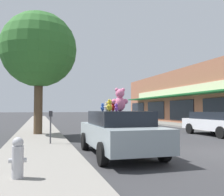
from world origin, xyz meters
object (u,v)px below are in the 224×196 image
Objects in this scene: teddy_bear_giant at (120,100)px; teddy_bear_blue at (103,107)px; teddy_bear_purple at (116,107)px; teddy_bear_cream at (107,106)px; plush_art_car at (119,132)px; parking_meter at (51,123)px; teddy_bear_yellow at (110,105)px; fire_hydrant at (18,158)px; parked_car_far_center at (217,122)px; street_tree at (39,50)px; teddy_bear_red at (113,106)px.

teddy_bear_giant reaches higher than teddy_bear_blue.
teddy_bear_cream is at bearing -148.26° from teddy_bear_purple.
teddy_bear_blue is at bearing -1.38° from teddy_bear_giant.
plush_art_car is 3.11m from parking_meter.
plush_art_car is at bearing 108.87° from teddy_bear_blue.
teddy_bear_yellow is (-0.47, -0.37, -0.19)m from teddy_bear_giant.
teddy_bear_yellow is 0.47× the size of fire_hydrant.
teddy_bear_blue is 0.33× the size of fire_hydrant.
teddy_bear_giant reaches higher than parking_meter.
plush_art_car is at bearing 72.69° from teddy_bear_giant.
teddy_bear_yellow is at bearing -149.73° from parked_car_far_center.
teddy_bear_purple is at bearing 53.50° from teddy_bear_blue.
teddy_bear_yellow is at bearing 43.09° from fire_hydrant.
teddy_bear_cream is 3.76m from fire_hydrant.
parked_car_far_center is at bearing 33.87° from fire_hydrant.
parking_meter is at bearing -83.35° from street_tree.
teddy_bear_blue is (-0.49, 0.27, 0.79)m from plush_art_car.
teddy_bear_giant is 0.63m from teddy_bear_blue.
parking_meter reaches higher than fire_hydrant.
plush_art_car is at bearing -47.93° from parking_meter.
street_tree is at bearing -121.07° from teddy_bear_yellow.
teddy_bear_giant is 8.28m from parked_car_far_center.
teddy_bear_blue is at bearing -152.85° from parked_car_far_center.
parked_car_far_center is at bearing 153.46° from teddy_bear_purple.
parking_meter is (-2.16, 2.15, -0.84)m from teddy_bear_giant.
parking_meter is at bearing -94.94° from teddy_bear_cream.
teddy_bear_cream is 7.48m from street_tree.
teddy_bear_blue is (-0.09, 0.23, -0.02)m from teddy_bear_cream.
plush_art_car is 0.65× the size of street_tree.
teddy_bear_blue is at bearing -52.09° from parking_meter.
teddy_bear_cream is at bearing 16.62° from teddy_bear_red.
plush_art_car is 0.95m from teddy_bear_yellow.
fire_hydrant is 0.62× the size of parking_meter.
teddy_bear_purple is at bearing -146.15° from parked_car_far_center.
teddy_bear_blue is (-0.12, 1.14, 0.01)m from teddy_bear_purple.
teddy_bear_red is 0.28× the size of parking_meter.
teddy_bear_purple is 0.90m from teddy_bear_cream.
fire_hydrant is (-2.50, -2.61, -1.03)m from teddy_bear_cream.
street_tree is at bearing -97.55° from teddy_bear_red.
teddy_bear_purple is at bearing -73.31° from street_tree.
teddy_bear_purple is at bearing 42.37° from teddy_bear_yellow.
fire_hydrant is (-2.41, -2.84, -1.00)m from teddy_bear_blue.
plush_art_car is 0.91m from teddy_bear_red.
teddy_bear_purple is 8.29m from street_tree.
teddy_bear_giant is at bearing 169.47° from teddy_bear_yellow.
parked_car_far_center is (7.60, 4.44, -0.86)m from teddy_bear_yellow.
teddy_bear_yellow is 3.10m from parking_meter.
parked_car_far_center is at bearing 30.66° from plush_art_car.
teddy_bear_giant is 0.12× the size of street_tree.
teddy_bear_yellow is (0.11, -0.49, 0.05)m from teddy_bear_blue.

